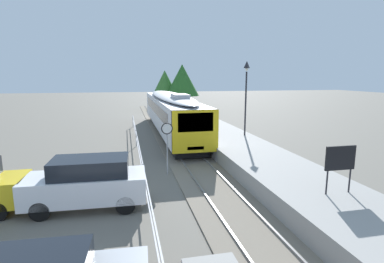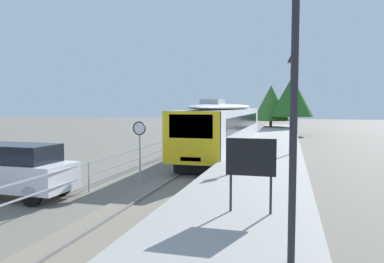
# 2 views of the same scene
# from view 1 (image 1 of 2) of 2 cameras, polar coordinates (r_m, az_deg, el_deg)

# --- Properties ---
(ground_plane) EXTENTS (160.00, 160.00, 0.00)m
(ground_plane) POSITION_cam_1_polar(r_m,az_deg,el_deg) (24.00, -9.85, -2.21)
(ground_plane) COLOR #6B665B
(track_rails) EXTENTS (3.20, 60.00, 0.14)m
(track_rails) POSITION_cam_1_polar(r_m,az_deg,el_deg) (24.30, -2.76, -1.83)
(track_rails) COLOR slate
(track_rails) RESTS_ON ground
(commuter_train) EXTENTS (2.82, 20.32, 3.74)m
(commuter_train) POSITION_cam_1_polar(r_m,az_deg,el_deg) (27.46, -4.06, 4.04)
(commuter_train) COLOR silver
(commuter_train) RESTS_ON track_rails
(station_platform) EXTENTS (3.90, 60.00, 0.90)m
(station_platform) POSITION_cam_1_polar(r_m,az_deg,el_deg) (24.95, 4.61, -0.56)
(station_platform) COLOR #999691
(station_platform) RESTS_ON ground
(platform_lamp_mid_platform) EXTENTS (0.34, 0.34, 5.35)m
(platform_lamp_mid_platform) POSITION_cam_1_polar(r_m,az_deg,el_deg) (22.20, 10.22, 8.81)
(platform_lamp_mid_platform) COLOR #232328
(platform_lamp_mid_platform) RESTS_ON station_platform
(platform_notice_board) EXTENTS (1.20, 0.08, 1.80)m
(platform_notice_board) POSITION_cam_1_polar(r_m,az_deg,el_deg) (12.25, 26.25, -4.81)
(platform_notice_board) COLOR #232328
(platform_notice_board) RESTS_ON station_platform
(speed_limit_sign) EXTENTS (0.61, 0.10, 2.81)m
(speed_limit_sign) POSITION_cam_1_polar(r_m,az_deg,el_deg) (15.79, -4.74, -0.78)
(speed_limit_sign) COLOR #9EA0A5
(speed_limit_sign) RESTS_ON ground
(carpark_fence) EXTENTS (0.06, 36.06, 1.25)m
(carpark_fence) POSITION_cam_1_polar(r_m,az_deg,el_deg) (14.09, -9.25, -7.36)
(carpark_fence) COLOR #9EA0A5
(carpark_fence) RESTS_ON ground
(parked_suv_white) EXTENTS (4.66, 2.06, 2.04)m
(parked_suv_white) POSITION_cam_1_polar(r_m,az_deg,el_deg) (12.72, -19.16, -9.06)
(parked_suv_white) COLOR white
(parked_suv_white) RESTS_ON ground
(tree_behind_carpark) EXTENTS (5.20, 5.20, 7.01)m
(tree_behind_carpark) POSITION_cam_1_polar(r_m,az_deg,el_deg) (47.18, -1.87, 9.69)
(tree_behind_carpark) COLOR brown
(tree_behind_carpark) RESTS_ON ground
(tree_behind_station_far) EXTENTS (4.58, 4.58, 6.12)m
(tree_behind_station_far) POSITION_cam_1_polar(r_m,az_deg,el_deg) (48.28, -5.16, 8.82)
(tree_behind_station_far) COLOR brown
(tree_behind_station_far) RESTS_ON ground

